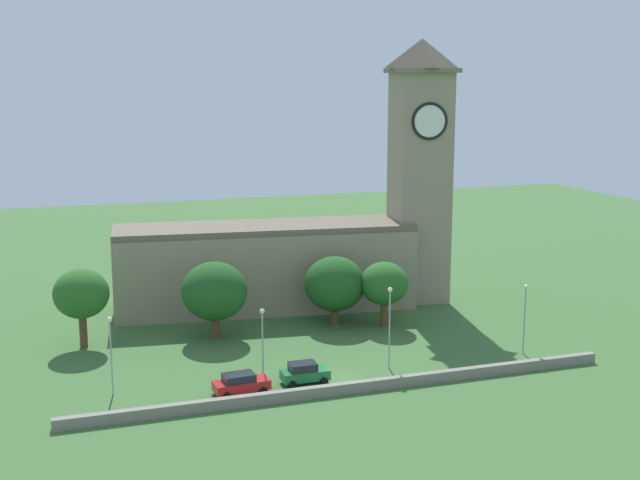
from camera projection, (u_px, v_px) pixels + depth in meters
The scene contains 13 objects.
ground_plane at pixel (290, 333), 87.28m from camera, with size 200.00×200.00×0.00m, color #3D6633.
church at pixel (309, 239), 96.91m from camera, with size 39.60×13.14×30.59m.
quay_barrier at pixel (351, 388), 70.71m from camera, with size 48.39×0.70×0.93m, color gray.
car_red at pixel (241, 383), 70.55m from camera, with size 4.82×2.55×1.75m.
car_green at pixel (304, 373), 72.89m from camera, with size 4.15×2.26×1.87m.
streetlamp_west_end at pixel (111, 343), 69.43m from camera, with size 0.44×0.44×6.81m.
streetlamp_west_mid at pixel (262, 331), 73.40m from camera, with size 0.44×0.44×6.39m.
streetlamp_central at pixel (390, 315), 75.86m from camera, with size 0.44×0.44×7.64m.
streetlamp_east_mid at pixel (525, 308), 80.01m from camera, with size 0.44×0.44×6.86m.
tree_churchyard at pixel (215, 291), 84.98m from camera, with size 6.65×6.65×7.90m.
tree_riverside_east at pixel (384, 284), 89.11m from camera, with size 5.11×5.11×6.99m.
tree_riverside_west at pixel (81, 294), 81.79m from camera, with size 5.42×5.42×7.91m.
tree_by_tower at pixel (335, 284), 89.83m from camera, with size 6.54×6.54×7.43m.
Camera 1 is at (-24.23, -65.34, 26.09)m, focal length 47.10 mm.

